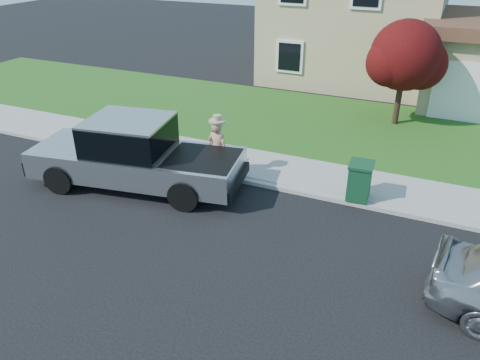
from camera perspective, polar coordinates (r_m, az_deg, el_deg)
name	(u,v)px	position (r m, az deg, el deg)	size (l,w,h in m)	color
ground	(211,235)	(11.74, -3.54, -6.68)	(80.00, 80.00, 0.00)	black
curb	(287,189)	(13.67, 5.75, -1.13)	(40.00, 0.20, 0.12)	gray
sidewalk	(298,173)	(14.60, 7.14, 0.83)	(40.00, 2.00, 0.15)	gray
lawn	(334,126)	(18.62, 11.34, 6.47)	(40.00, 7.00, 0.10)	#204513
house	(385,14)	(25.38, 17.22, 18.73)	(14.00, 11.30, 6.85)	tan
pickup_truck	(135,155)	(13.89, -12.65, 2.94)	(6.52, 3.08, 2.06)	black
woman	(218,149)	(13.98, -2.72, 3.78)	(0.73, 0.53, 2.03)	tan
ornamental_tree	(406,59)	(18.69, 19.60, 13.74)	(2.85, 2.57, 3.92)	black
trash_bin	(360,180)	(13.17, 14.37, -0.05)	(0.68, 0.77, 1.04)	#0F3920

